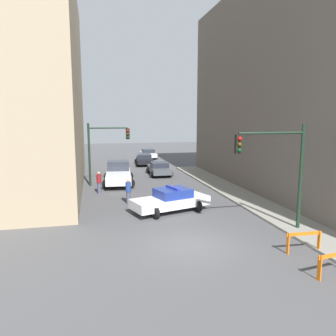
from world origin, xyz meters
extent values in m
plane|color=#4C4C4F|center=(0.00, 0.00, 0.00)|extent=(120.00, 120.00, 0.00)
cube|color=gray|center=(6.20, 0.00, 0.06)|extent=(2.40, 44.00, 0.12)
cube|color=#6B6056|center=(13.40, 8.00, 7.96)|extent=(12.00, 28.00, 15.92)
cylinder|color=black|center=(5.90, 0.67, 2.72)|extent=(0.18, 0.18, 5.20)
cylinder|color=black|center=(4.20, 0.67, 4.92)|extent=(3.40, 0.12, 0.12)
cube|color=black|center=(2.50, 0.67, 4.42)|extent=(0.30, 0.22, 0.90)
sphere|color=red|center=(2.50, 0.53, 4.69)|extent=(0.18, 0.18, 0.18)
sphere|color=#4C3D0C|center=(2.50, 0.53, 4.42)|extent=(0.18, 0.18, 0.18)
sphere|color=#0C4219|center=(2.50, 0.53, 4.15)|extent=(0.18, 0.18, 0.18)
cylinder|color=black|center=(-4.40, 14.21, 2.60)|extent=(0.18, 0.18, 5.20)
cylinder|color=black|center=(-2.80, 14.21, 4.80)|extent=(3.20, 0.12, 0.12)
cube|color=black|center=(-1.20, 14.21, 4.30)|extent=(0.30, 0.22, 0.90)
sphere|color=red|center=(-1.20, 14.06, 4.57)|extent=(0.18, 0.18, 0.18)
sphere|color=#4C3D0C|center=(-1.20, 14.06, 4.30)|extent=(0.18, 0.18, 0.18)
sphere|color=#0C4219|center=(-1.20, 14.06, 4.03)|extent=(0.18, 0.18, 0.18)
cube|color=white|center=(0.34, 5.31, 0.60)|extent=(5.04, 3.16, 0.55)
cube|color=navy|center=(0.52, 5.36, 1.14)|extent=(2.37, 2.14, 0.52)
cylinder|color=black|center=(-0.79, 4.06, 0.33)|extent=(0.41, 0.70, 0.66)
cylinder|color=black|center=(-1.30, 5.68, 0.33)|extent=(0.41, 0.70, 0.66)
cylinder|color=black|center=(1.99, 4.93, 0.33)|extent=(0.41, 0.70, 0.66)
cylinder|color=black|center=(1.48, 6.55, 0.33)|extent=(0.41, 0.70, 0.66)
cube|color=#2633BF|center=(0.52, 5.36, 1.46)|extent=(0.60, 1.38, 0.12)
cube|color=silver|center=(-2.05, 14.18, 0.75)|extent=(2.43, 5.55, 0.70)
cube|color=#2D333D|center=(-1.97, 15.26, 1.50)|extent=(1.97, 1.87, 0.80)
cylinder|color=black|center=(-2.83, 15.93, 0.40)|extent=(0.82, 0.32, 0.80)
cylinder|color=black|center=(-1.00, 15.78, 0.40)|extent=(0.82, 0.32, 0.80)
cylinder|color=black|center=(-3.11, 12.59, 0.40)|extent=(0.82, 0.32, 0.80)
cylinder|color=black|center=(-1.27, 12.44, 0.40)|extent=(0.82, 0.32, 0.80)
cube|color=#474C51|center=(2.25, 18.00, 0.57)|extent=(1.91, 4.35, 0.52)
cube|color=#232833|center=(2.25, 17.83, 1.07)|extent=(1.63, 1.85, 0.48)
cylinder|color=black|center=(1.46, 19.35, 0.31)|extent=(0.63, 0.24, 0.62)
cylinder|color=black|center=(3.11, 19.31, 0.31)|extent=(0.63, 0.24, 0.62)
cylinder|color=black|center=(1.39, 16.69, 0.31)|extent=(0.63, 0.24, 0.62)
cylinder|color=black|center=(3.04, 16.65, 0.31)|extent=(0.63, 0.24, 0.62)
cube|color=black|center=(1.91, 25.35, 0.57)|extent=(2.16, 4.44, 0.52)
cube|color=#232833|center=(1.90, 25.18, 1.07)|extent=(1.73, 1.93, 0.48)
cylinder|color=black|center=(1.20, 26.75, 0.31)|extent=(0.64, 0.27, 0.62)
cylinder|color=black|center=(2.85, 26.61, 0.31)|extent=(0.64, 0.27, 0.62)
cylinder|color=black|center=(0.98, 24.09, 0.31)|extent=(0.64, 0.27, 0.62)
cylinder|color=black|center=(2.63, 23.95, 0.31)|extent=(0.64, 0.27, 0.62)
cube|color=silver|center=(3.41, 31.49, 0.57)|extent=(1.84, 4.32, 0.52)
cube|color=#232833|center=(3.42, 31.31, 1.07)|extent=(1.60, 1.82, 0.48)
cylinder|color=black|center=(2.57, 32.81, 0.31)|extent=(0.62, 0.23, 0.62)
cylinder|color=black|center=(4.23, 32.83, 0.31)|extent=(0.62, 0.23, 0.62)
cylinder|color=black|center=(2.60, 30.15, 0.31)|extent=(0.62, 0.23, 0.62)
cylinder|color=black|center=(4.25, 30.16, 0.31)|extent=(0.62, 0.23, 0.62)
cylinder|color=#474C66|center=(-1.92, 7.74, 0.41)|extent=(0.38, 0.38, 0.82)
cylinder|color=navy|center=(-1.92, 7.74, 1.13)|extent=(0.49, 0.49, 0.62)
sphere|color=tan|center=(-1.92, 7.74, 1.55)|extent=(0.30, 0.30, 0.22)
cylinder|color=#474C66|center=(-3.74, 11.19, 0.41)|extent=(0.35, 0.35, 0.82)
cylinder|color=maroon|center=(-3.74, 11.19, 1.13)|extent=(0.45, 0.45, 0.62)
sphere|color=tan|center=(-3.74, 11.19, 1.55)|extent=(0.28, 0.28, 0.22)
cube|color=orange|center=(4.15, -4.03, 0.83)|extent=(1.59, 0.29, 0.14)
cube|color=orange|center=(3.44, -4.14, 0.45)|extent=(0.07, 0.17, 0.90)
cube|color=orange|center=(4.39, -1.91, 0.83)|extent=(1.60, 0.11, 0.14)
cube|color=orange|center=(3.68, -1.88, 0.45)|extent=(0.06, 0.16, 0.90)
cube|color=orange|center=(5.11, -1.94, 0.45)|extent=(0.06, 0.16, 0.90)
camera|label=1|loc=(-4.12, -13.40, 5.64)|focal=35.00mm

